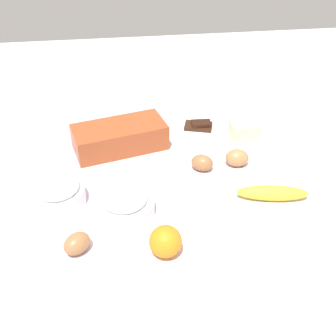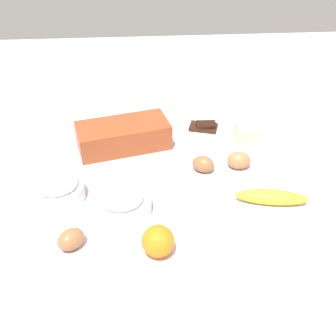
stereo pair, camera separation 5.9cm
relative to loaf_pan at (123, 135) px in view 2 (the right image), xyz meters
The scene contains 11 objects.
ground_plane 0.23m from the loaf_pan, 55.16° to the right, with size 2.40×2.40×0.02m, color silver.
loaf_pan is the anchor object (origin of this frame).
flour_bowl 0.30m from the loaf_pan, 90.11° to the right, with size 0.15×0.15×0.07m.
sugar_bowl 0.30m from the loaf_pan, 125.20° to the right, with size 0.14×0.14×0.07m.
banana 0.49m from the loaf_pan, 37.85° to the right, with size 0.19×0.04×0.04m, color yellow.
orange_fruit 0.47m from the loaf_pan, 79.63° to the right, with size 0.08×0.08×0.08m, color orange.
butter_block 0.40m from the loaf_pan, ahead, with size 0.09×0.06×0.06m, color #F4EDB2.
egg_near_butter 0.44m from the loaf_pan, 105.34° to the right, with size 0.05×0.05×0.07m, color #A26D42.
egg_beside_bowl 0.27m from the loaf_pan, 32.69° to the right, with size 0.05×0.05×0.06m, color #9C683F.
egg_loose 0.36m from the loaf_pan, 22.42° to the right, with size 0.05×0.05×0.07m, color #BA7E4C.
chocolate_plate 0.27m from the loaf_pan, 15.22° to the left, with size 0.13×0.13×0.03m.
Camera 2 is at (-0.07, -0.96, 0.74)m, focal length 45.84 mm.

